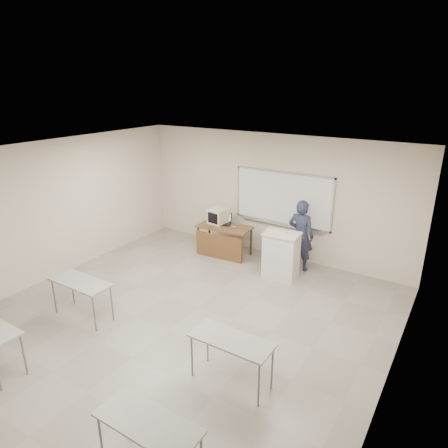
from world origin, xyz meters
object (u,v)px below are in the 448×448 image
Objects in this scene: mouse at (234,227)px; keyboard at (277,230)px; presenter at (301,235)px; crt_monitor at (219,216)px; laptop at (225,221)px; whiteboard at (283,199)px; instructor_desk at (222,236)px; podium at (281,255)px.

mouse is 0.19× the size of keyboard.
mouse is 0.05× the size of presenter.
presenter reaches higher than crt_monitor.
laptop is at bearing 20.26° from crt_monitor.
laptop is (0.15, 0.03, -0.13)m from crt_monitor.
crt_monitor is 1.28× the size of laptop.
presenter reaches higher than laptop.
whiteboard reaches higher than laptop.
presenter reaches higher than instructor_desk.
podium reaches higher than mouse.
presenter is at bearing -19.50° from laptop.
keyboard is (1.67, -0.48, 0.26)m from laptop.
podium is 1.93m from laptop.
presenter is at bearing 65.26° from keyboard.
instructor_desk is at bearing -167.92° from mouse.
crt_monitor is at bearing 161.06° from podium.
keyboard is at bearing -37.80° from laptop.
whiteboard is 1.87× the size of instructor_desk.
mouse is (0.25, 0.16, 0.24)m from instructor_desk.
whiteboard is 1.49× the size of presenter.
whiteboard is at bearing 28.58° from instructor_desk.
crt_monitor is 5.14× the size of mouse.
podium is 0.73m from presenter.
presenter is (0.18, 0.64, 0.30)m from podium.
podium is 0.63× the size of presenter.
whiteboard is 1.73m from instructor_desk.
instructor_desk is at bearing -147.53° from whiteboard.
keyboard is 0.28× the size of presenter.
crt_monitor is 2.15m from presenter.
crt_monitor reaches higher than mouse.
laptop reaches higher than mouse.
whiteboard is 2.35× the size of podium.
podium is at bearing -7.03° from crt_monitor.
presenter is at bearing 70.55° from podium.
podium reaches higher than instructor_desk.
podium is 2.91× the size of laptop.
laptop is 0.77× the size of keyboard.
mouse is at bearing -147.69° from whiteboard.
podium is 11.68× the size of mouse.
keyboard is (1.82, -0.45, 0.13)m from crt_monitor.
podium is at bearing -38.03° from mouse.
presenter is (2.15, 0.11, -0.11)m from crt_monitor.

